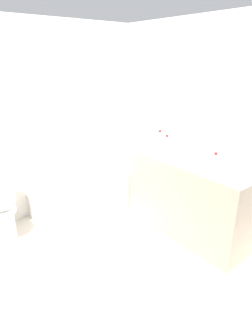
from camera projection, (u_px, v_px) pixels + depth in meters
name	position (u px, v px, depth m)	size (l,w,h in m)	color
ground_plane	(103.00, 250.00, 3.04)	(3.62, 3.62, 0.00)	beige
wall_back_tiled	(44.00, 122.00, 3.52)	(3.02, 0.10, 2.36)	silver
wall_right_mirror	(195.00, 124.00, 3.40)	(0.10, 2.80, 2.36)	silver
bathtub	(96.00, 188.00, 3.82)	(1.64, 0.72, 1.23)	silver
toilet	(0.00, 212.00, 3.12)	(0.40, 0.48, 0.71)	white
vanity_counter	(191.00, 197.00, 3.24)	(0.60, 1.46, 0.88)	tan
sink_basin	(186.00, 155.00, 3.15)	(0.34, 0.34, 0.07)	white
sink_faucet	(197.00, 151.00, 3.26)	(0.13, 0.15, 0.08)	silver
water_bottle_0	(160.00, 142.00, 3.33)	(0.07, 0.07, 0.26)	silver
water_bottle_1	(215.00, 163.00, 2.76)	(0.06, 0.06, 0.19)	silver
water_bottle_2	(166.00, 145.00, 3.23)	(0.06, 0.06, 0.23)	silver
drinking_glass_0	(196.00, 161.00, 2.94)	(0.07, 0.07, 0.08)	white
drinking_glass_1	(238.00, 171.00, 2.68)	(0.07, 0.07, 0.08)	white
drinking_glass_2	(224.00, 171.00, 2.69)	(0.07, 0.07, 0.08)	white
drinking_glass_3	(243.00, 175.00, 2.59)	(0.08, 0.08, 0.09)	white
soap_dish	(152.00, 147.00, 3.51)	(0.09, 0.06, 0.02)	white
bath_mat	(128.00, 224.00, 3.50)	(0.59, 0.44, 0.01)	white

